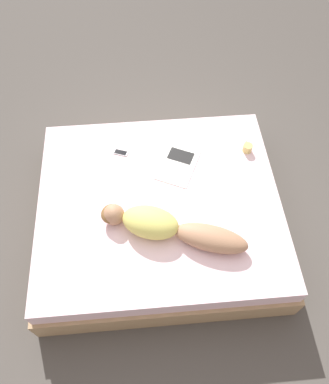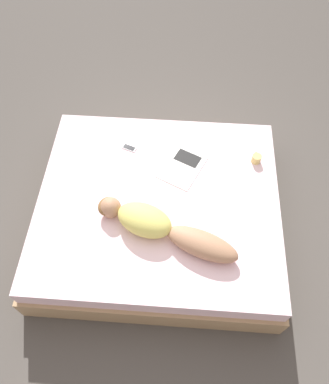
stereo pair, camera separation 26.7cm
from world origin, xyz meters
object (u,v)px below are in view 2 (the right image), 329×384
(coffee_mug, at_px, (256,158))
(person, at_px, (160,227))
(open_magazine, at_px, (182,166))
(cell_phone, at_px, (129,148))

(coffee_mug, bearing_deg, person, 133.83)
(person, xyz_separation_m, coffee_mug, (0.79, -0.83, -0.05))
(open_magazine, relative_size, coffee_mug, 4.46)
(open_magazine, distance_m, cell_phone, 0.55)
(cell_phone, bearing_deg, person, -137.19)
(person, height_order, cell_phone, person)
(coffee_mug, distance_m, cell_phone, 1.20)
(open_magazine, height_order, coffee_mug, coffee_mug)
(open_magazine, relative_size, cell_phone, 3.56)
(coffee_mug, xyz_separation_m, cell_phone, (0.07, 1.19, -0.04))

